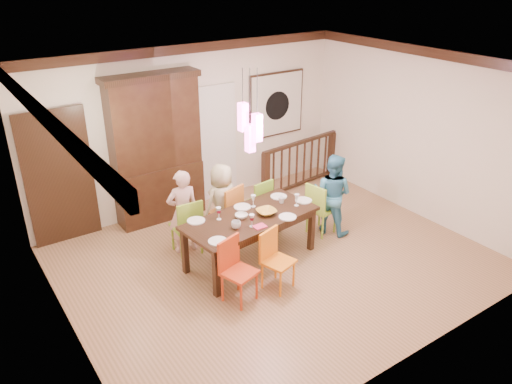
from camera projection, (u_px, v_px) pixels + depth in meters
floor at (276, 260)px, 7.59m from camera, size 6.00×6.00×0.00m
ceiling at (280, 68)px, 6.37m from camera, size 6.00×6.00×0.00m
wall_back at (194, 127)px, 8.85m from camera, size 6.00×0.00×6.00m
wall_left at (57, 232)px, 5.45m from camera, size 0.00×5.00×5.00m
wall_right at (418, 134)px, 8.51m from camera, size 0.00×5.00×5.00m
crown_molding at (280, 74)px, 6.40m from camera, size 6.00×5.00×0.16m
panel_door at (59, 179)px, 7.76m from camera, size 1.04×0.07×2.24m
white_doorway at (213, 145)px, 9.17m from camera, size 0.97×0.05×2.22m
painting at (277, 104)px, 9.68m from camera, size 1.25×0.06×1.25m
pendant_cluster at (250, 127)px, 6.71m from camera, size 0.27×0.21×1.14m
dining_table at (251, 222)px, 7.32m from camera, size 2.09×1.13×0.75m
chair_far_left at (186, 222)px, 7.60m from camera, size 0.43×0.43×0.92m
chair_far_mid at (226, 208)px, 8.01m from camera, size 0.53×0.53×0.94m
chair_far_right at (256, 200)px, 8.34m from camera, size 0.45×0.45×0.89m
chair_near_left at (239, 268)px, 6.50m from camera, size 0.50×0.50×0.89m
chair_near_mid at (278, 257)px, 6.77m from camera, size 0.48×0.48×0.85m
chair_end_right at (322, 205)px, 8.16m from camera, size 0.47×0.47×0.90m
china_hutch at (156, 149)px, 8.35m from camera, size 1.61×0.46×2.53m
balustrade at (301, 163)px, 9.88m from camera, size 1.99×0.30×0.96m
person_far_left at (183, 212)px, 7.58m from camera, size 0.54×0.39×1.35m
person_far_mid at (222, 202)px, 7.95m from camera, size 0.68×0.49×1.29m
person_end_right at (332, 194)px, 8.13m from camera, size 0.75×0.82×1.37m
serving_bowl at (266, 212)px, 7.33m from camera, size 0.30×0.30×0.07m
small_bowl at (241, 216)px, 7.23m from camera, size 0.22×0.22×0.06m
cup_left at (236, 225)px, 6.94m from camera, size 0.14×0.14×0.11m
cup_right at (282, 200)px, 7.66m from camera, size 0.13×0.13×0.10m
plate_far_left at (196, 221)px, 7.15m from camera, size 0.26×0.26×0.01m
plate_far_mid at (242, 207)px, 7.54m from camera, size 0.26×0.26×0.01m
plate_far_right at (279, 196)px, 7.88m from camera, size 0.26×0.26×0.01m
plate_near_left at (218, 241)px, 6.63m from camera, size 0.26×0.26×0.01m
plate_near_mid at (288, 217)px, 7.25m from camera, size 0.26×0.26×0.01m
plate_end_right at (303, 200)px, 7.75m from camera, size 0.26×0.26×0.01m
wine_glass_a at (219, 213)px, 7.16m from camera, size 0.08×0.08×0.19m
wine_glass_b at (253, 201)px, 7.53m from camera, size 0.08×0.08×0.19m
wine_glass_c at (252, 221)px, 6.96m from camera, size 0.08×0.08×0.19m
wine_glass_d at (297, 200)px, 7.56m from camera, size 0.08×0.08×0.19m
napkin at (260, 226)px, 6.99m from camera, size 0.18×0.14×0.01m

